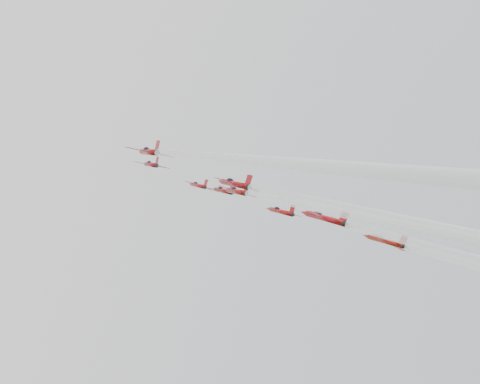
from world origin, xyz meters
TOP-DOWN VIEW (x-y plane):
  - jet_lead at (2.80, 27.04)m, footprint 8.96×11.04m
  - jet_row2_left at (-16.67, 14.04)m, footprint 8.77×10.82m
  - jet_row2_center at (1.43, 11.59)m, footprint 9.21×11.35m
  - jet_row2_right at (16.85, 9.42)m, footprint 9.70×11.95m
  - jet_center at (-2.80, -37.74)m, footprint 9.45×83.43m
  - jet_rear_farleft at (-29.12, -48.28)m, footprint 8.66×76.50m
  - jet_rear_left at (-12.75, -51.01)m, footprint 9.06×79.97m

SIDE VIEW (x-z plane):
  - jet_rear_left at x=-12.75m, z-range 81.60..141.19m
  - jet_rear_farleft at x=-29.12m, z-range 84.91..141.92m
  - jet_center at x=-2.80m, z-range 90.13..152.30m
  - jet_row2_right at x=16.85m, z-range 151.65..160.71m
  - jet_row2_center at x=1.43m, z-range 153.48..162.08m
  - jet_row2_left at x=-16.67m, z-range 155.49..163.69m
  - jet_lead at x=2.80m, z-range 165.02..173.39m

